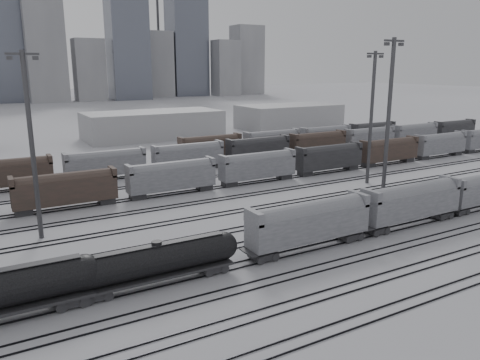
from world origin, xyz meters
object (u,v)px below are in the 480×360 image
hopper_car_b (412,200)px  light_mast_c (389,116)px  hopper_car_a (309,221)px  tank_car_b (157,261)px

hopper_car_b → light_mast_c: bearing=58.4°
hopper_car_b → light_mast_c: size_ratio=0.63×
hopper_car_a → hopper_car_b: bearing=0.0°
tank_car_b → light_mast_c: 45.93m
light_mast_c → tank_car_b: bearing=-164.7°
hopper_car_a → light_mast_c: size_ratio=0.63×
light_mast_c → hopper_car_a: bearing=-154.3°
hopper_car_a → light_mast_c: (24.44, 11.78, 9.92)m
tank_car_b → hopper_car_b: 35.81m
hopper_car_b → light_mast_c: light_mast_c is taller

